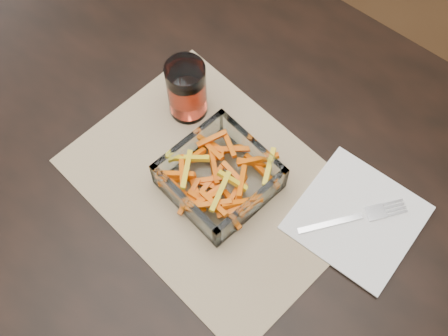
{
  "coord_description": "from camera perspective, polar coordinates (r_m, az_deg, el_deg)",
  "views": [
    {
      "loc": [
        0.37,
        -0.3,
        1.59
      ],
      "look_at": [
        0.12,
        0.01,
        0.78
      ],
      "focal_mm": 45.0,
      "sensor_mm": 36.0,
      "label": 1
    }
  ],
  "objects": [
    {
      "name": "fork",
      "position": [
        0.92,
        13.27,
        -4.88
      ],
      "size": [
        0.12,
        0.15,
        0.0
      ],
      "rotation": [
        0.0,
        0.0,
        -0.64
      ],
      "color": "silver",
      "rests_on": "napkin"
    },
    {
      "name": "napkin",
      "position": [
        0.92,
        13.37,
        -4.92
      ],
      "size": [
        0.19,
        0.19,
        0.0
      ],
      "primitive_type": "cube",
      "rotation": [
        0.0,
        0.0,
        0.03
      ],
      "color": "white",
      "rests_on": "placemat"
    },
    {
      "name": "placemat",
      "position": [
        0.93,
        -1.16,
        -1.71
      ],
      "size": [
        0.48,
        0.38,
        0.0
      ],
      "primitive_type": "cube",
      "rotation": [
        0.0,
        0.0,
        -0.11
      ],
      "color": "tan",
      "rests_on": "dining_table"
    },
    {
      "name": "glass_bowl",
      "position": [
        0.9,
        -0.48,
        -1.02
      ],
      "size": [
        0.17,
        0.17,
        0.06
      ],
      "rotation": [
        0.0,
        0.0,
        -0.14
      ],
      "color": "white",
      "rests_on": "placemat"
    },
    {
      "name": "tumbler",
      "position": [
        0.95,
        -3.79,
        7.8
      ],
      "size": [
        0.07,
        0.07,
        0.12
      ],
      "color": "white",
      "rests_on": "placemat"
    },
    {
      "name": "dining_table",
      "position": [
        1.05,
        -5.32,
        0.56
      ],
      "size": [
        1.6,
        0.9,
        0.75
      ],
      "color": "black",
      "rests_on": "ground"
    }
  ]
}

